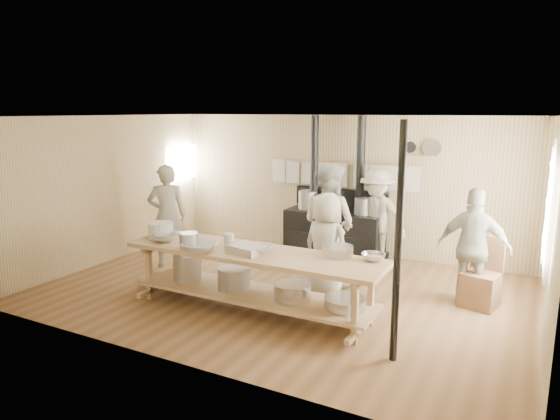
% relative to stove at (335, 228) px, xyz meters
% --- Properties ---
extents(ground, '(7.00, 7.00, 0.00)m').
position_rel_stove_xyz_m(ground, '(0.01, -2.12, -0.52)').
color(ground, brown).
rests_on(ground, ground).
extents(room_shell, '(7.00, 7.00, 7.00)m').
position_rel_stove_xyz_m(room_shell, '(0.01, -2.12, 1.10)').
color(room_shell, tan).
rests_on(room_shell, ground).
extents(window_right, '(0.09, 1.50, 1.65)m').
position_rel_stove_xyz_m(window_right, '(3.48, -1.52, 0.98)').
color(window_right, beige).
rests_on(window_right, ground).
extents(left_opening, '(0.00, 0.90, 0.90)m').
position_rel_stove_xyz_m(left_opening, '(-3.44, -0.12, 1.08)').
color(left_opening, white).
rests_on(left_opening, ground).
extents(stove, '(1.90, 0.75, 2.60)m').
position_rel_stove_xyz_m(stove, '(0.00, 0.00, 0.00)').
color(stove, black).
rests_on(stove, ground).
extents(towel_rail, '(3.00, 0.04, 0.47)m').
position_rel_stove_xyz_m(towel_rail, '(0.01, 0.28, 1.03)').
color(towel_rail, tan).
rests_on(towel_rail, ground).
extents(back_wall_shelf, '(0.63, 0.14, 0.32)m').
position_rel_stove_xyz_m(back_wall_shelf, '(1.47, 0.32, 1.48)').
color(back_wall_shelf, tan).
rests_on(back_wall_shelf, ground).
extents(prep_table, '(3.60, 0.90, 0.85)m').
position_rel_stove_xyz_m(prep_table, '(-0.00, -3.02, -0.00)').
color(prep_table, tan).
rests_on(prep_table, ground).
extents(support_post, '(0.08, 0.08, 2.60)m').
position_rel_stove_xyz_m(support_post, '(2.06, -3.47, 0.78)').
color(support_post, black).
rests_on(support_post, ground).
extents(cook_far_left, '(0.78, 0.74, 1.79)m').
position_rel_stove_xyz_m(cook_far_left, '(-2.34, -1.94, 0.37)').
color(cook_far_left, '#AFAC9B').
rests_on(cook_far_left, ground).
extents(cook_left, '(1.12, 0.99, 1.90)m').
position_rel_stove_xyz_m(cook_left, '(0.46, -1.46, 0.43)').
color(cook_left, '#AFAC9B').
rests_on(cook_left, ground).
extents(cook_center, '(0.85, 0.66, 1.56)m').
position_rel_stove_xyz_m(cook_center, '(0.69, -2.11, 0.26)').
color(cook_center, '#AFAC9B').
rests_on(cook_center, ground).
extents(cook_right, '(0.99, 0.44, 1.67)m').
position_rel_stove_xyz_m(cook_right, '(2.60, -1.44, 0.31)').
color(cook_right, '#AFAC9B').
rests_on(cook_right, ground).
extents(cook_by_window, '(1.18, 0.79, 1.71)m').
position_rel_stove_xyz_m(cook_by_window, '(0.84, -0.17, 0.33)').
color(cook_by_window, '#AFAC9B').
rests_on(cook_by_window, ground).
extents(chair, '(0.54, 0.54, 0.98)m').
position_rel_stove_xyz_m(chair, '(2.72, -1.40, -0.23)').
color(chair, brown).
rests_on(chair, ground).
extents(bowl_white_a, '(0.49, 0.49, 0.11)m').
position_rel_stove_xyz_m(bowl_white_a, '(-0.61, -3.35, 0.38)').
color(bowl_white_a, silver).
rests_on(bowl_white_a, prep_table).
extents(bowl_steel_a, '(0.47, 0.47, 0.11)m').
position_rel_stove_xyz_m(bowl_steel_a, '(-1.34, -3.19, 0.38)').
color(bowl_steel_a, silver).
rests_on(bowl_steel_a, prep_table).
extents(bowl_white_b, '(0.49, 0.49, 0.10)m').
position_rel_stove_xyz_m(bowl_white_b, '(0.11, -3.07, 0.38)').
color(bowl_white_b, silver).
rests_on(bowl_white_b, prep_table).
extents(bowl_steel_b, '(0.32, 0.32, 0.09)m').
position_rel_stove_xyz_m(bowl_steel_b, '(1.56, -2.69, 0.37)').
color(bowl_steel_b, silver).
rests_on(bowl_steel_b, prep_table).
extents(roasting_pan, '(0.52, 0.40, 0.10)m').
position_rel_stove_xyz_m(roasting_pan, '(-0.01, -3.15, 0.38)').
color(roasting_pan, '#B2B2B7').
rests_on(roasting_pan, prep_table).
extents(mixing_bowl_large, '(0.49, 0.49, 0.13)m').
position_rel_stove_xyz_m(mixing_bowl_large, '(1.09, -2.69, 0.39)').
color(mixing_bowl_large, silver).
rests_on(mixing_bowl_large, prep_table).
extents(bucket_galv, '(0.30, 0.30, 0.23)m').
position_rel_stove_xyz_m(bucket_galv, '(-0.78, -3.35, 0.44)').
color(bucket_galv, gray).
rests_on(bucket_galv, prep_table).
extents(deep_bowl_enamel, '(0.41, 0.41, 0.23)m').
position_rel_stove_xyz_m(deep_bowl_enamel, '(-1.54, -3.03, 0.44)').
color(deep_bowl_enamel, silver).
rests_on(deep_bowl_enamel, prep_table).
extents(pitcher, '(0.14, 0.14, 0.22)m').
position_rel_stove_xyz_m(pitcher, '(-0.32, -3.08, 0.44)').
color(pitcher, silver).
rests_on(pitcher, prep_table).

